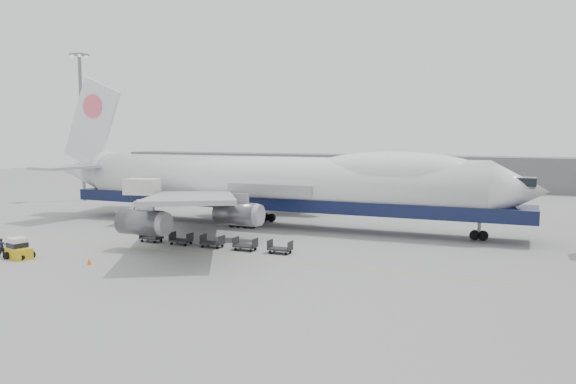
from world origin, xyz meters
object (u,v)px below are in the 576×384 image
at_px(ground_worker, 2,248).
at_px(catering_truck, 142,199).
at_px(airliner, 278,182).
at_px(baggage_tug, 18,249).

bearing_deg(ground_worker, catering_truck, 23.49).
distance_m(catering_truck, ground_worker, 20.94).
relative_size(airliner, baggage_tug, 22.67).
height_order(catering_truck, ground_worker, catering_truck).
relative_size(catering_truck, ground_worker, 3.30).
xyz_separation_m(airliner, baggage_tug, (-15.29, -26.46, -4.76)).
bearing_deg(baggage_tug, catering_truck, 108.73).
bearing_deg(ground_worker, airliner, -7.40).
relative_size(airliner, catering_truck, 11.13).
xyz_separation_m(airliner, catering_truck, (-16.50, -5.92, -2.20)).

